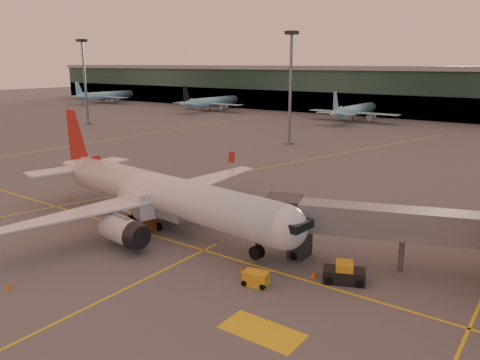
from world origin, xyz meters
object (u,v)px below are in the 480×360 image
Objects in this scene: pushback_tug at (344,274)px; gpu_cart at (256,279)px; catering_truck at (140,205)px; main_airplane at (158,194)px.

gpu_cart is at bearing -162.87° from pushback_tug.
catering_truck is 1.63× the size of pushback_tug.
catering_truck reaches higher than pushback_tug.
pushback_tug is at bearing 30.21° from gpu_cart.
catering_truck is (-1.59, -1.37, -1.38)m from main_airplane.
main_airplane is 23.62m from pushback_tug.
pushback_tug is (23.38, -0.67, -3.31)m from main_airplane.
pushback_tug reaches higher than gpu_cart.
gpu_cart is 7.77m from pushback_tug.
pushback_tug is at bearing 4.29° from main_airplane.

